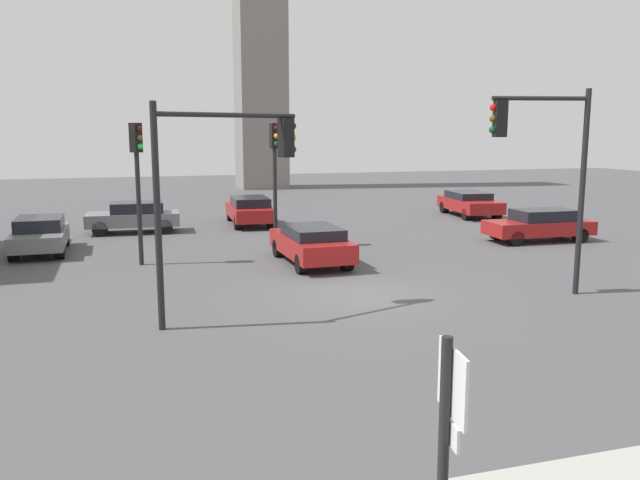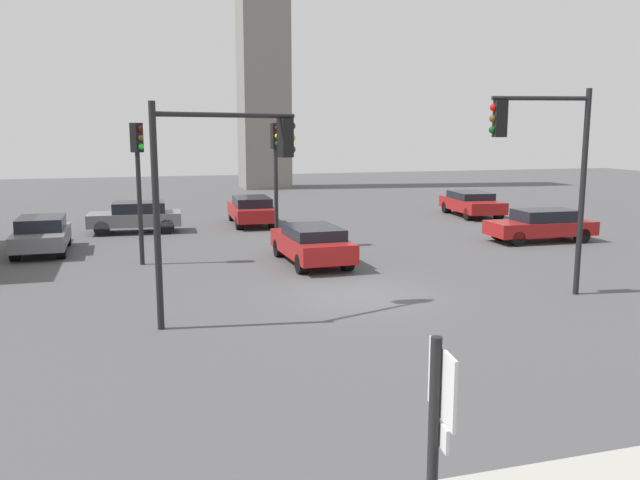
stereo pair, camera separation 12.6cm
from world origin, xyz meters
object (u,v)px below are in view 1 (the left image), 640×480
object	(u,v)px
traffic_light_2	(224,167)
car_1	(540,224)
car_4	(250,210)
car_3	(134,216)
traffic_light_1	(275,161)
traffic_light_3	(544,152)
car_6	(469,203)
car_5	(311,243)
traffic_light_0	(137,167)
direction_sign	(446,453)
car_0	(40,234)

from	to	relation	value
traffic_light_2	car_1	size ratio (longest dim) A/B	1.17
car_1	car_4	bearing A→B (deg)	-35.72
car_1	car_3	world-z (taller)	car_3
car_4	traffic_light_1	bearing A→B (deg)	-179.04
traffic_light_1	traffic_light_3	world-z (taller)	traffic_light_3
traffic_light_2	car_1	distance (m)	16.66
car_1	car_6	xyz separation A→B (m)	(1.40, 8.35, 0.01)
traffic_light_3	car_5	bearing A→B (deg)	-39.07
traffic_light_3	car_5	size ratio (longest dim) A/B	1.28
traffic_light_0	direction_sign	bearing A→B (deg)	-32.79
car_3	car_4	world-z (taller)	car_3
car_6	traffic_light_3	bearing A→B (deg)	-17.31
traffic_light_0	car_3	bearing A→B (deg)	141.32
direction_sign	traffic_light_2	world-z (taller)	traffic_light_2
car_0	car_6	size ratio (longest dim) A/B	0.85
car_0	car_3	bearing A→B (deg)	139.01
traffic_light_3	traffic_light_0	bearing A→B (deg)	-23.57
traffic_light_0	car_1	size ratio (longest dim) A/B	1.08
car_0	car_5	world-z (taller)	car_0
car_0	car_1	size ratio (longest dim) A/B	0.91
direction_sign	car_4	xyz separation A→B (m)	(3.41, 27.10, -1.09)
car_3	car_6	xyz separation A→B (m)	(17.92, 0.83, -0.03)
car_4	direction_sign	bearing A→B (deg)	175.59
car_4	car_5	xyz separation A→B (m)	(0.25, -10.24, -0.02)
traffic_light_2	car_3	world-z (taller)	traffic_light_2
direction_sign	car_6	size ratio (longest dim) A/B	0.56
traffic_light_3	traffic_light_2	bearing A→B (deg)	10.08
car_3	car_5	distance (m)	10.91
traffic_light_3	car_4	bearing A→B (deg)	-60.37
car_0	car_6	distance (m)	22.08
traffic_light_3	car_6	distance (m)	17.97
car_0	car_4	xyz separation A→B (m)	(9.19, 5.26, 0.03)
direction_sign	traffic_light_2	size ratio (longest dim) A/B	0.52
car_0	car_4	world-z (taller)	car_4
car_5	car_6	size ratio (longest dim) A/B	0.92
car_5	traffic_light_3	bearing A→B (deg)	-142.11
car_4	car_5	bearing A→B (deg)	-175.83
direction_sign	traffic_light_0	distance (m)	18.59
traffic_light_1	car_4	size ratio (longest dim) A/B	1.03
car_0	car_5	xyz separation A→B (m)	(9.44, -4.97, 0.01)
car_5	car_4	bearing A→B (deg)	0.34
traffic_light_0	car_1	bearing A→B (deg)	51.19
direction_sign	car_5	bearing A→B (deg)	86.77
car_5	traffic_light_0	bearing A→B (deg)	74.03
car_0	car_3	world-z (taller)	car_3
traffic_light_3	car_6	size ratio (longest dim) A/B	1.18
traffic_light_1	traffic_light_0	bearing A→B (deg)	-76.79
car_0	car_3	xyz separation A→B (m)	(3.58, 4.23, 0.03)
traffic_light_0	car_4	world-z (taller)	traffic_light_0
traffic_light_1	car_3	xyz separation A→B (m)	(-5.40, 5.62, -2.71)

